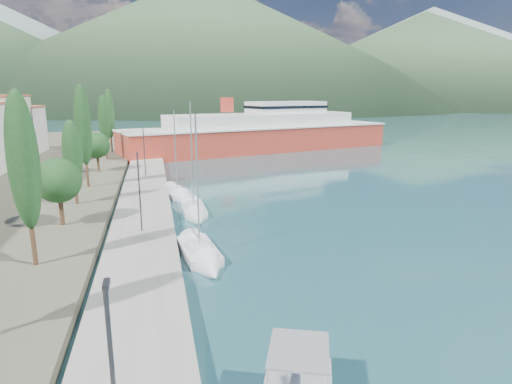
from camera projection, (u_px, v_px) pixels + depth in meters
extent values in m
plane|color=#235158|center=(179.00, 129.00, 135.39)|extent=(1400.00, 1400.00, 0.00)
cube|color=gray|center=(145.00, 200.00, 44.20)|extent=(5.00, 88.00, 0.80)
cone|color=gray|center=(207.00, 41.00, 663.75)|extent=(760.00, 760.00, 180.00)
cone|color=gray|center=(430.00, 55.00, 669.24)|extent=(640.00, 640.00, 140.00)
cone|color=#385534|center=(202.00, 42.00, 396.75)|extent=(480.00, 480.00, 115.00)
cone|color=#385534|center=(423.00, 59.00, 430.30)|extent=(420.00, 420.00, 90.00)
cube|color=silver|center=(13.00, 131.00, 75.93)|extent=(9.00, 10.00, 8.00)
cube|color=#9E5138|center=(10.00, 107.00, 74.99)|extent=(9.20, 10.20, 0.30)
cylinder|color=#47301E|center=(34.00, 247.00, 26.59)|extent=(0.30, 0.30, 2.37)
ellipsoid|color=#1C421C|center=(23.00, 161.00, 25.37)|extent=(1.80, 1.80, 8.41)
cylinder|color=#47301E|center=(62.00, 211.00, 34.72)|extent=(0.36, 0.36, 2.27)
sphere|color=#1C421C|center=(58.00, 180.00, 34.13)|extent=(3.62, 3.62, 3.62)
cylinder|color=#47301E|center=(76.00, 195.00, 41.49)|extent=(0.30, 0.30, 1.79)
ellipsoid|color=#1C421C|center=(72.00, 153.00, 40.57)|extent=(1.80, 1.80, 6.34)
cylinder|color=#47301E|center=(88.00, 176.00, 48.89)|extent=(0.30, 0.30, 2.54)
ellipsoid|color=#1C421C|center=(83.00, 125.00, 47.59)|extent=(1.80, 1.80, 8.99)
cylinder|color=#47301E|center=(98.00, 163.00, 58.54)|extent=(0.36, 0.36, 2.21)
sphere|color=#1C421C|center=(97.00, 145.00, 57.97)|extent=(3.53, 3.53, 3.53)
cylinder|color=#47301E|center=(107.00, 152.00, 69.44)|extent=(0.30, 0.30, 2.26)
ellipsoid|color=#1C421C|center=(104.00, 120.00, 68.28)|extent=(1.80, 1.80, 8.01)
cylinder|color=#47301E|center=(112.00, 145.00, 78.35)|extent=(0.30, 0.30, 2.48)
ellipsoid|color=#1C421C|center=(109.00, 114.00, 77.07)|extent=(1.80, 1.80, 8.78)
cube|color=#2D2D33|center=(106.00, 284.00, 10.13)|extent=(0.15, 0.50, 0.12)
cylinder|color=#2D2D33|center=(140.00, 193.00, 32.47)|extent=(0.12, 0.12, 6.00)
cube|color=#2D2D33|center=(137.00, 153.00, 32.03)|extent=(0.15, 0.50, 0.12)
cylinder|color=#2D2D33|center=(144.00, 153.00, 54.10)|extent=(0.12, 0.12, 6.00)
cube|color=#2D2D33|center=(143.00, 129.00, 53.66)|extent=(0.15, 0.50, 0.12)
cube|color=slate|center=(299.00, 350.00, 15.11)|extent=(2.89, 3.11, 0.09)
cube|color=silver|center=(198.00, 252.00, 30.24)|extent=(2.89, 5.68, 0.87)
cube|color=silver|center=(199.00, 246.00, 29.78)|extent=(1.60, 2.33, 0.34)
cylinder|color=silver|center=(197.00, 183.00, 28.77)|extent=(0.12, 0.12, 9.20)
cone|color=silver|center=(211.00, 271.00, 27.06)|extent=(2.53, 2.80, 2.23)
cube|color=silver|center=(193.00, 210.00, 41.33)|extent=(2.17, 5.76, 0.81)
cube|color=silver|center=(194.00, 205.00, 40.85)|extent=(1.28, 2.31, 0.31)
cylinder|color=silver|center=(192.00, 155.00, 39.76)|extent=(0.12, 0.12, 9.87)
cone|color=silver|center=(198.00, 220.00, 37.87)|extent=(2.11, 2.71, 2.06)
cube|color=silver|center=(176.00, 194.00, 47.64)|extent=(3.38, 5.48, 0.87)
cube|color=silver|center=(177.00, 189.00, 47.22)|extent=(1.78, 2.30, 0.34)
cylinder|color=silver|center=(175.00, 151.00, 46.26)|extent=(0.12, 0.12, 8.74)
cone|color=silver|center=(185.00, 200.00, 44.81)|extent=(2.73, 2.84, 2.23)
cube|color=#BC3725|center=(262.00, 140.00, 85.24)|extent=(55.84, 26.07, 5.30)
cube|color=silver|center=(262.00, 127.00, 84.64)|extent=(56.30, 26.51, 0.28)
cube|color=silver|center=(262.00, 121.00, 84.39)|extent=(38.97, 19.52, 2.84)
cube|color=silver|center=(286.00, 107.00, 86.53)|extent=(16.70, 11.01, 2.27)
cylinder|color=#BC3725|center=(227.00, 105.00, 80.04)|extent=(2.46, 2.46, 2.65)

